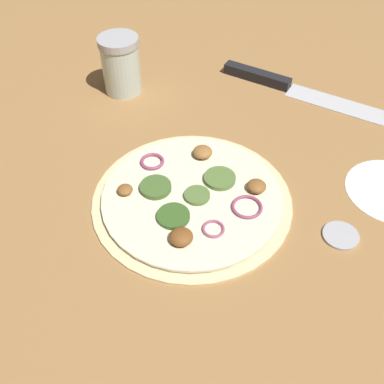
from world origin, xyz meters
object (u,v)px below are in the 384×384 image
pizza (192,197)px  knife (281,84)px  loose_cap (341,235)px  spice_jar (121,65)px

pizza → knife: bearing=-7.0°
knife → loose_cap: knife is taller
knife → loose_cap: bearing=-54.8°
pizza → spice_jar: 0.29m
spice_jar → loose_cap: spice_jar is taller
knife → pizza: bearing=-89.7°
pizza → loose_cap: 0.19m
pizza → knife: 0.31m
pizza → spice_jar: spice_jar is taller
spice_jar → pizza: bearing=-132.7°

